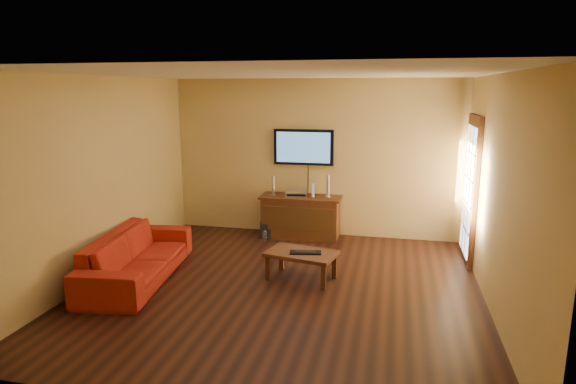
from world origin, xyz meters
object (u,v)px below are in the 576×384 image
(sofa, at_px, (137,249))
(bottle, at_px, (265,236))
(speaker_right, at_px, (328,187))
(av_receiver, at_px, (297,194))
(keyboard, at_px, (305,252))
(media_console, at_px, (301,216))
(speaker_left, at_px, (273,186))
(television, at_px, (304,147))
(subwoofer, at_px, (268,229))
(game_console, at_px, (313,190))
(coffee_table, at_px, (301,256))

(sofa, distance_m, bottle, 2.32)
(sofa, xyz_separation_m, bottle, (1.25, 1.92, -0.33))
(speaker_right, relative_size, av_receiver, 1.01)
(bottle, height_order, keyboard, keyboard)
(media_console, relative_size, speaker_left, 4.11)
(bottle, bearing_deg, media_console, 37.87)
(television, relative_size, speaker_right, 2.71)
(speaker_right, height_order, subwoofer, speaker_right)
(subwoofer, xyz_separation_m, keyboard, (1.00, -1.79, 0.27))
(game_console, distance_m, bottle, 1.14)
(sofa, height_order, game_console, game_console)
(media_console, bearing_deg, game_console, 12.08)
(media_console, height_order, television, television)
(subwoofer, bearing_deg, av_receiver, -0.97)
(subwoofer, xyz_separation_m, bottle, (0.03, -0.28, -0.04))
(av_receiver, relative_size, bottle, 1.85)
(media_console, xyz_separation_m, keyboard, (0.44, -1.91, 0.03))
(coffee_table, distance_m, speaker_left, 2.11)
(media_console, relative_size, subwoofer, 5.30)
(sofa, height_order, speaker_left, speaker_left)
(av_receiver, relative_size, game_console, 1.61)
(speaker_left, bearing_deg, game_console, 6.06)
(coffee_table, distance_m, game_console, 1.99)
(media_console, bearing_deg, television, 90.00)
(speaker_right, bearing_deg, coffee_table, -92.33)
(television, bearing_deg, bottle, -129.88)
(game_console, bearing_deg, keyboard, -93.91)
(television, distance_m, keyboard, 2.46)
(game_console, height_order, keyboard, game_console)
(speaker_left, bearing_deg, speaker_right, 4.23)
(sofa, relative_size, game_console, 9.29)
(television, height_order, speaker_left, television)
(coffee_table, xyz_separation_m, speaker_left, (-0.86, 1.85, 0.55))
(subwoofer, relative_size, keyboard, 0.60)
(sofa, xyz_separation_m, av_receiver, (1.70, 2.33, 0.34))
(media_console, relative_size, television, 1.34)
(speaker_left, distance_m, bottle, 0.87)
(keyboard, bearing_deg, media_console, 103.07)
(sofa, distance_m, speaker_right, 3.30)
(television, height_order, speaker_right, television)
(television, bearing_deg, media_console, -90.00)
(subwoofer, bearing_deg, coffee_table, -76.69)
(keyboard, bearing_deg, coffee_table, 149.00)
(media_console, xyz_separation_m, speaker_right, (0.46, 0.04, 0.53))
(sofa, distance_m, keyboard, 2.26)
(subwoofer, bearing_deg, keyboard, -75.65)
(coffee_table, relative_size, speaker_right, 2.62)
(television, bearing_deg, subwoofer, -147.90)
(keyboard, bearing_deg, speaker_left, 116.08)
(sofa, relative_size, keyboard, 5.00)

